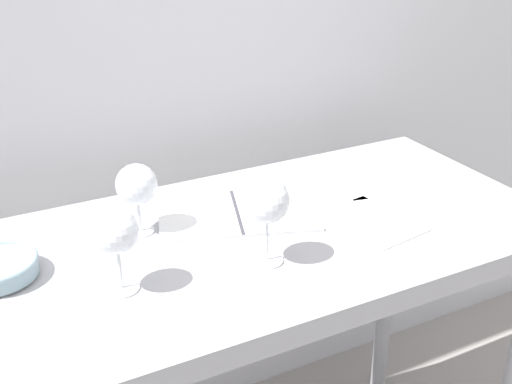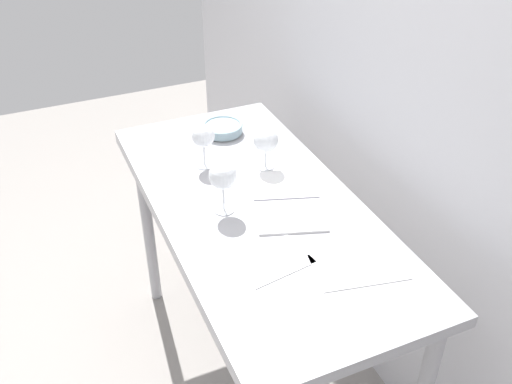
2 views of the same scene
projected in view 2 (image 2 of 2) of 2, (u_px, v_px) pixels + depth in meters
name	position (u px, v px, depth m)	size (l,w,h in m)	color
ground_plane	(258.00, 377.00, 2.46)	(6.00, 6.00, 0.00)	gray
back_wall	(397.00, 68.00, 1.89)	(3.80, 0.04, 2.60)	silver
steel_counter	(257.00, 229.00, 2.01)	(1.40, 0.65, 0.90)	#A3A3A8
wine_glass_far_left	(266.00, 141.00, 2.08)	(0.09, 0.09, 0.16)	white
wine_glass_near_left	(203.00, 137.00, 2.09)	(0.08, 0.08, 0.17)	white
wine_glass_near_center	(223.00, 177.00, 1.85)	(0.09, 0.09, 0.18)	white
open_notebook	(287.00, 200.00, 1.96)	(0.41, 0.33, 0.01)	silver
tasting_sheet_upper	(358.00, 267.00, 1.69)	(0.16, 0.26, 0.00)	white
tasting_sheet_lower	(272.00, 261.00, 1.71)	(0.15, 0.21, 0.00)	white
tasting_bowl	(223.00, 128.00, 2.34)	(0.16, 0.16, 0.04)	beige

